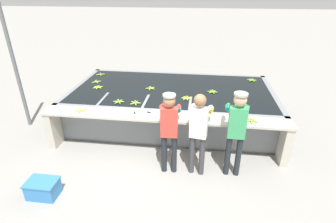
{
  "coord_description": "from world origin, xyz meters",
  "views": [
    {
      "loc": [
        0.75,
        -4.67,
        3.47
      ],
      "look_at": [
        0.0,
        1.03,
        0.66
      ],
      "focal_mm": 28.0,
      "sensor_mm": 36.0,
      "label": 1
    }
  ],
  "objects_px": {
    "banana_bunch_floating_4": "(252,80)",
    "support_post_left": "(15,68)",
    "worker_1": "(199,127)",
    "knife_0": "(135,114)",
    "banana_bunch_floating_7": "(119,102)",
    "banana_bunch_floating_3": "(101,74)",
    "knife_1": "(151,113)",
    "banana_bunch_floating_1": "(151,88)",
    "banana_bunch_floating_2": "(135,103)",
    "banana_bunch_ledge_0": "(81,110)",
    "banana_bunch_floating_8": "(187,98)",
    "banana_bunch_floating_6": "(212,92)",
    "crate": "(43,188)",
    "worker_2": "(237,126)",
    "banana_bunch_floating_0": "(96,82)",
    "banana_bunch_floating_5": "(98,87)",
    "worker_0": "(169,126)",
    "banana_bunch_ledge_1": "(251,121)"
  },
  "relations": [
    {
      "from": "banana_bunch_floating_4",
      "to": "support_post_left",
      "type": "xyz_separation_m",
      "value": [
        -6.03,
        -1.74,
        0.65
      ]
    },
    {
      "from": "worker_1",
      "to": "knife_0",
      "type": "xyz_separation_m",
      "value": [
        -1.37,
        0.56,
        -0.09
      ]
    },
    {
      "from": "banana_bunch_floating_7",
      "to": "banana_bunch_floating_3",
      "type": "bearing_deg",
      "value": 121.25
    },
    {
      "from": "knife_1",
      "to": "knife_0",
      "type": "bearing_deg",
      "value": -164.02
    },
    {
      "from": "banana_bunch_floating_1",
      "to": "banana_bunch_floating_3",
      "type": "bearing_deg",
      "value": 151.11
    },
    {
      "from": "banana_bunch_floating_3",
      "to": "banana_bunch_floating_7",
      "type": "distance_m",
      "value": 2.26
    },
    {
      "from": "banana_bunch_floating_2",
      "to": "banana_bunch_ledge_0",
      "type": "xyz_separation_m",
      "value": [
        -1.1,
        -0.56,
        0.0
      ]
    },
    {
      "from": "banana_bunch_floating_2",
      "to": "knife_0",
      "type": "xyz_separation_m",
      "value": [
        0.14,
        -0.56,
        -0.01
      ]
    },
    {
      "from": "knife_1",
      "to": "banana_bunch_floating_8",
      "type": "bearing_deg",
      "value": 52.26
    },
    {
      "from": "support_post_left",
      "to": "banana_bunch_floating_6",
      "type": "bearing_deg",
      "value": 7.79
    },
    {
      "from": "banana_bunch_floating_6",
      "to": "banana_bunch_ledge_0",
      "type": "distance_m",
      "value": 3.28
    },
    {
      "from": "crate",
      "to": "worker_2",
      "type": "bearing_deg",
      "value": 17.75
    },
    {
      "from": "banana_bunch_floating_8",
      "to": "worker_1",
      "type": "bearing_deg",
      "value": -78.23
    },
    {
      "from": "banana_bunch_floating_0",
      "to": "banana_bunch_floating_5",
      "type": "relative_size",
      "value": 0.86
    },
    {
      "from": "worker_0",
      "to": "crate",
      "type": "relative_size",
      "value": 3.09
    },
    {
      "from": "banana_bunch_floating_1",
      "to": "banana_bunch_ledge_1",
      "type": "relative_size",
      "value": 0.99
    },
    {
      "from": "banana_bunch_floating_5",
      "to": "knife_0",
      "type": "bearing_deg",
      "value": -45.98
    },
    {
      "from": "banana_bunch_floating_1",
      "to": "banana_bunch_ledge_1",
      "type": "height_order",
      "value": "banana_bunch_ledge_1"
    },
    {
      "from": "support_post_left",
      "to": "worker_1",
      "type": "bearing_deg",
      "value": -17.12
    },
    {
      "from": "banana_bunch_floating_5",
      "to": "banana_bunch_floating_6",
      "type": "xyz_separation_m",
      "value": [
        3.06,
        0.07,
        0.0
      ]
    },
    {
      "from": "banana_bunch_floating_7",
      "to": "worker_2",
      "type": "bearing_deg",
      "value": -22.88
    },
    {
      "from": "banana_bunch_floating_4",
      "to": "banana_bunch_floating_6",
      "type": "distance_m",
      "value": 1.57
    },
    {
      "from": "banana_bunch_floating_3",
      "to": "banana_bunch_ledge_0",
      "type": "relative_size",
      "value": 0.97
    },
    {
      "from": "banana_bunch_floating_2",
      "to": "worker_0",
      "type": "bearing_deg",
      "value": -50.2
    },
    {
      "from": "knife_0",
      "to": "knife_1",
      "type": "height_order",
      "value": "same"
    },
    {
      "from": "banana_bunch_floating_0",
      "to": "banana_bunch_floating_1",
      "type": "height_order",
      "value": "same"
    },
    {
      "from": "worker_2",
      "to": "knife_0",
      "type": "height_order",
      "value": "worker_2"
    },
    {
      "from": "banana_bunch_ledge_0",
      "to": "support_post_left",
      "type": "relative_size",
      "value": 0.09
    },
    {
      "from": "banana_bunch_floating_2",
      "to": "banana_bunch_ledge_1",
      "type": "xyz_separation_m",
      "value": [
        2.57,
        -0.56,
        0.0
      ]
    },
    {
      "from": "banana_bunch_floating_5",
      "to": "crate",
      "type": "xyz_separation_m",
      "value": [
        0.05,
        -3.05,
        -0.79
      ]
    },
    {
      "from": "banana_bunch_floating_6",
      "to": "banana_bunch_floating_1",
      "type": "bearing_deg",
      "value": 178.7
    },
    {
      "from": "worker_2",
      "to": "support_post_left",
      "type": "xyz_separation_m",
      "value": [
        -5.28,
        1.36,
        0.52
      ]
    },
    {
      "from": "banana_bunch_ledge_0",
      "to": "banana_bunch_floating_1",
      "type": "bearing_deg",
      "value": 50.53
    },
    {
      "from": "support_post_left",
      "to": "banana_bunch_floating_7",
      "type": "bearing_deg",
      "value": -5.51
    },
    {
      "from": "knife_1",
      "to": "support_post_left",
      "type": "xyz_separation_m",
      "value": [
        -3.55,
        0.75,
        0.65
      ]
    },
    {
      "from": "knife_0",
      "to": "crate",
      "type": "relative_size",
      "value": 0.6
    },
    {
      "from": "worker_1",
      "to": "knife_0",
      "type": "height_order",
      "value": "worker_1"
    },
    {
      "from": "banana_bunch_floating_2",
      "to": "banana_bunch_floating_6",
      "type": "relative_size",
      "value": 0.98
    },
    {
      "from": "banana_bunch_floating_7",
      "to": "knife_1",
      "type": "height_order",
      "value": "banana_bunch_floating_7"
    },
    {
      "from": "banana_bunch_ledge_1",
      "to": "worker_1",
      "type": "bearing_deg",
      "value": -151.74
    },
    {
      "from": "worker_0",
      "to": "banana_bunch_floating_4",
      "type": "relative_size",
      "value": 6.03
    },
    {
      "from": "worker_0",
      "to": "knife_0",
      "type": "xyz_separation_m",
      "value": [
        -0.81,
        0.58,
        -0.09
      ]
    },
    {
      "from": "worker_2",
      "to": "support_post_left",
      "type": "bearing_deg",
      "value": 165.54
    },
    {
      "from": "worker_2",
      "to": "banana_bunch_ledge_0",
      "type": "height_order",
      "value": "worker_2"
    },
    {
      "from": "worker_2",
      "to": "banana_bunch_floating_8",
      "type": "distance_m",
      "value": 1.84
    },
    {
      "from": "banana_bunch_floating_1",
      "to": "banana_bunch_floating_3",
      "type": "xyz_separation_m",
      "value": [
        -1.76,
        0.97,
        0.0
      ]
    },
    {
      "from": "banana_bunch_floating_0",
      "to": "knife_1",
      "type": "xyz_separation_m",
      "value": [
        1.93,
        -1.76,
        -0.01
      ]
    },
    {
      "from": "banana_bunch_ledge_0",
      "to": "crate",
      "type": "distance_m",
      "value": 1.8
    },
    {
      "from": "knife_1",
      "to": "banana_bunch_ledge_0",
      "type": "bearing_deg",
      "value": -176.67
    },
    {
      "from": "banana_bunch_floating_6",
      "to": "banana_bunch_floating_8",
      "type": "xyz_separation_m",
      "value": [
        -0.63,
        -0.51,
        -0.0
      ]
    }
  ]
}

